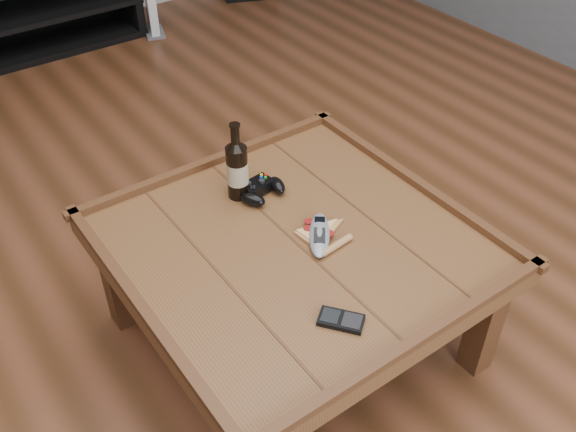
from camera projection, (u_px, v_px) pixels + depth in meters
ground at (294, 340)px, 2.17m from camera, size 6.00×6.00×0.00m
baseboard at (13, 30)px, 4.01m from camera, size 5.00×0.02×0.10m
coffee_table at (295, 256)px, 1.92m from camera, size 1.03×1.03×0.48m
media_console at (17, 12)px, 3.74m from camera, size 1.40×0.45×0.50m
beer_bottle at (237, 168)px, 1.99m from camera, size 0.07×0.07×0.26m
game_controller at (262, 190)px, 2.04m from camera, size 0.18×0.13×0.05m
pizza_slice at (321, 235)px, 1.89m from camera, size 0.15×0.22×0.02m
smartphone at (341, 320)px, 1.64m from camera, size 0.12×0.13×0.02m
remote_control at (319, 235)px, 1.88m from camera, size 0.17×0.19×0.03m
game_console at (152, 16)px, 4.02m from camera, size 0.17×0.23×0.26m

